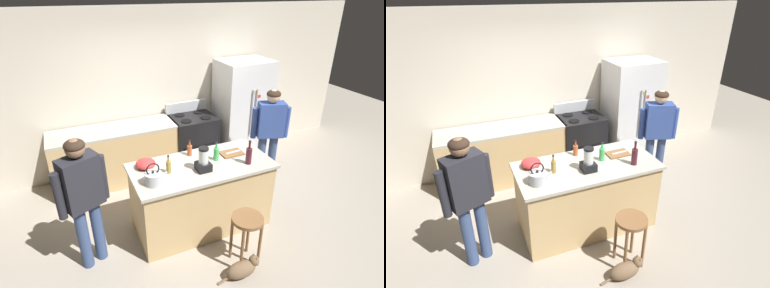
# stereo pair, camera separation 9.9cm
# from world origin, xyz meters

# --- Properties ---
(ground_plane) EXTENTS (14.00, 14.00, 0.00)m
(ground_plane) POSITION_xyz_m (0.00, 0.00, 0.00)
(ground_plane) COLOR #9E9384
(back_wall) EXTENTS (8.00, 0.10, 2.70)m
(back_wall) POSITION_xyz_m (0.00, 1.95, 1.35)
(back_wall) COLOR beige
(back_wall) RESTS_ON ground_plane
(kitchen_island) EXTENTS (1.79, 0.84, 0.95)m
(kitchen_island) POSITION_xyz_m (0.00, 0.00, 0.48)
(kitchen_island) COLOR tan
(kitchen_island) RESTS_ON ground_plane
(back_counter_run) EXTENTS (2.00, 0.64, 0.95)m
(back_counter_run) POSITION_xyz_m (-0.80, 1.55, 0.47)
(back_counter_run) COLOR tan
(back_counter_run) RESTS_ON ground_plane
(refrigerator) EXTENTS (0.90, 0.73, 1.83)m
(refrigerator) POSITION_xyz_m (1.53, 1.50, 0.91)
(refrigerator) COLOR silver
(refrigerator) RESTS_ON ground_plane
(stove_range) EXTENTS (0.76, 0.65, 1.13)m
(stove_range) POSITION_xyz_m (0.55, 1.52, 0.48)
(stove_range) COLOR black
(stove_range) RESTS_ON ground_plane
(person_by_island_left) EXTENTS (0.58, 0.36, 1.61)m
(person_by_island_left) POSITION_xyz_m (-1.43, -0.08, 0.97)
(person_by_island_left) COLOR #384C7A
(person_by_island_left) RESTS_ON ground_plane
(person_by_sink_right) EXTENTS (0.58, 0.35, 1.59)m
(person_by_sink_right) POSITION_xyz_m (1.42, 0.52, 0.97)
(person_by_sink_right) COLOR #384C7A
(person_by_sink_right) RESTS_ON ground_plane
(bar_stool) EXTENTS (0.36, 0.36, 0.66)m
(bar_stool) POSITION_xyz_m (0.18, -0.81, 0.51)
(bar_stool) COLOR brown
(bar_stool) RESTS_ON ground_plane
(cat) EXTENTS (0.52, 0.18, 0.26)m
(cat) POSITION_xyz_m (0.06, -0.98, 0.11)
(cat) COLOR brown
(cat) RESTS_ON ground_plane
(blender_appliance) EXTENTS (0.17, 0.17, 0.30)m
(blender_appliance) POSITION_xyz_m (-0.04, -0.13, 1.07)
(blender_appliance) COLOR black
(blender_appliance) RESTS_ON kitchen_island
(bottle_wine) EXTENTS (0.08, 0.08, 0.32)m
(bottle_wine) POSITION_xyz_m (0.55, -0.21, 1.06)
(bottle_wine) COLOR #471923
(bottle_wine) RESTS_ON kitchen_island
(bottle_soda) EXTENTS (0.07, 0.07, 0.26)m
(bottle_soda) POSITION_xyz_m (0.22, 0.03, 1.04)
(bottle_soda) COLOR #3FB259
(bottle_soda) RESTS_ON kitchen_island
(bottle_vinegar) EXTENTS (0.06, 0.06, 0.24)m
(bottle_vinegar) POSITION_xyz_m (-0.44, -0.01, 1.03)
(bottle_vinegar) COLOR olive
(bottle_vinegar) RESTS_ON kitchen_island
(bottle_cooking_sauce) EXTENTS (0.06, 0.06, 0.22)m
(bottle_cooking_sauce) POSITION_xyz_m (-0.04, 0.29, 1.02)
(bottle_cooking_sauce) COLOR #B24C26
(bottle_cooking_sauce) RESTS_ON kitchen_island
(mixing_bowl) EXTENTS (0.24, 0.24, 0.11)m
(mixing_bowl) POSITION_xyz_m (-0.66, 0.21, 1.00)
(mixing_bowl) COLOR red
(mixing_bowl) RESTS_ON kitchen_island
(tea_kettle) EXTENTS (0.28, 0.20, 0.27)m
(tea_kettle) POSITION_xyz_m (-0.68, -0.16, 1.02)
(tea_kettle) COLOR #B7BABF
(tea_kettle) RESTS_ON kitchen_island
(cutting_board) EXTENTS (0.30, 0.20, 0.02)m
(cutting_board) POSITION_xyz_m (0.49, 0.09, 0.96)
(cutting_board) COLOR brown
(cutting_board) RESTS_ON kitchen_island
(chef_knife) EXTENTS (0.22, 0.04, 0.01)m
(chef_knife) POSITION_xyz_m (0.51, 0.09, 0.97)
(chef_knife) COLOR #B7BABF
(chef_knife) RESTS_ON cutting_board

